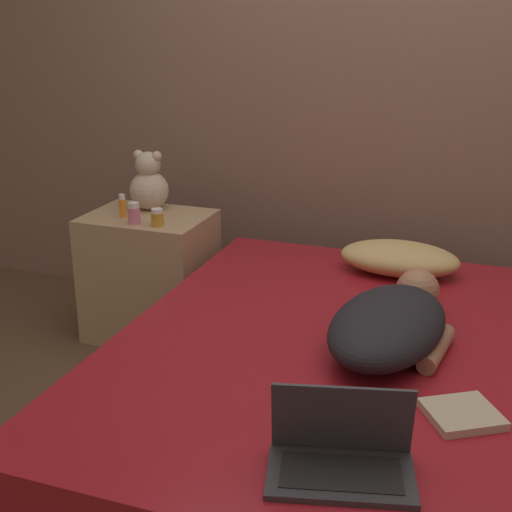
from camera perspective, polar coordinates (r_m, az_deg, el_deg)
name	(u,v)px	position (r m, az deg, el deg)	size (l,w,h in m)	color
ground_plane	(334,461)	(2.62, 6.25, -16.01)	(12.00, 12.00, 0.00)	brown
wall_back	(412,56)	(3.37, 12.39, 15.38)	(8.00, 0.06, 2.60)	#846656
bed	(336,405)	(2.49, 6.44, -11.74)	(1.48, 1.93, 0.46)	brown
nightstand	(150,276)	(3.41, -8.46, -1.60)	(0.56, 0.42, 0.60)	tan
pillow	(399,258)	(3.00, 11.40, -0.18)	(0.49, 0.29, 0.13)	tan
person_lying	(392,323)	(2.35, 10.81, -5.27)	(0.41, 0.76, 0.18)	black
laptop	(341,453)	(1.76, 6.83, -15.41)	(0.39, 0.28, 0.21)	#333338
teddy_bear	(149,184)	(3.39, -8.56, 5.71)	(0.18, 0.18, 0.28)	beige
bottle_orange	(122,206)	(3.30, -10.63, 3.96)	(0.03, 0.03, 0.11)	orange
bottle_amber	(157,218)	(3.14, -7.90, 3.05)	(0.06, 0.06, 0.08)	gold
bottle_pink	(134,214)	(3.19, -9.74, 3.37)	(0.05, 0.05, 0.10)	pink
book	(462,414)	(2.04, 16.16, -12.06)	(0.25, 0.25, 0.02)	#C6B793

